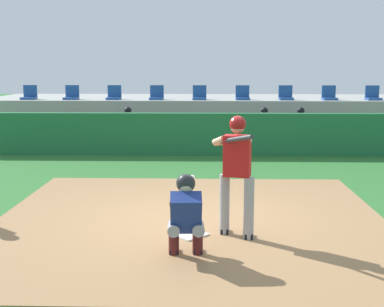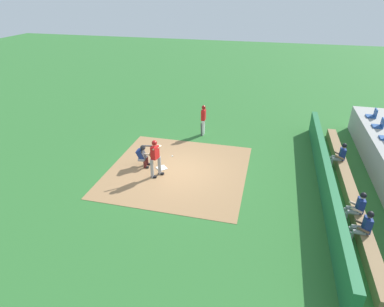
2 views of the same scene
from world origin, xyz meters
The scene contains 13 objects.
ground_plane centered at (0.00, 0.00, 0.00)m, with size 80.00×80.00×0.00m, color #2D6B2D.
dirt_infield centered at (0.00, 0.00, 0.01)m, with size 6.40×6.40×0.01m, color #9E754C.
home_plate centered at (0.00, -0.80, 0.02)m, with size 0.44×0.44×0.02m, color white.
batter_at_plate centered at (0.69, -0.82, 1.04)m, with size 0.62×0.83×1.80m.
catcher_crouched centered at (-0.02, -1.69, 0.61)m, with size 0.50×1.83×1.13m.
on_deck_batter centered at (-4.34, 0.29, 1.02)m, with size 0.58×0.23×1.79m.
dugout_wall centered at (0.00, 6.50, 0.60)m, with size 13.00×0.30×1.20m, color #1E6638.
dugout_bench centered at (0.00, 7.50, 0.23)m, with size 11.80×0.44×0.45m, color olive.
dugout_player_0 centered at (-2.14, 7.34, 0.67)m, with size 0.49×0.70×1.30m.
dugout_player_1 centered at (1.98, 7.34, 0.67)m, with size 0.49×0.70×1.30m.
dugout_player_2 centered at (3.07, 7.34, 0.67)m, with size 0.49×0.70×1.30m.
stadium_seat_0 centered at (-5.78, 9.38, 1.53)m, with size 0.46×0.46×0.48m.
stadium_seat_1 centered at (-4.33, 9.38, 1.53)m, with size 0.46×0.46×0.48m.
Camera 2 is at (12.62, 3.86, 7.83)m, focal length 30.24 mm.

